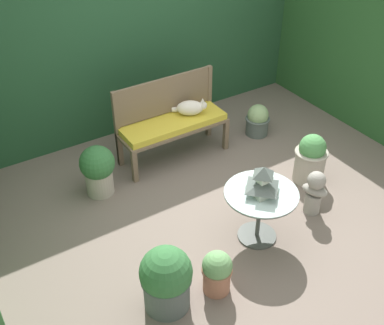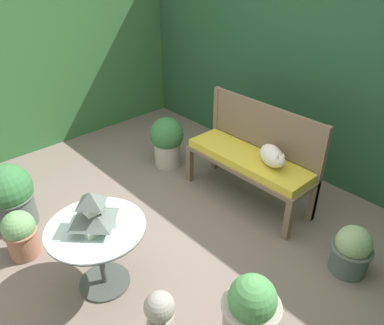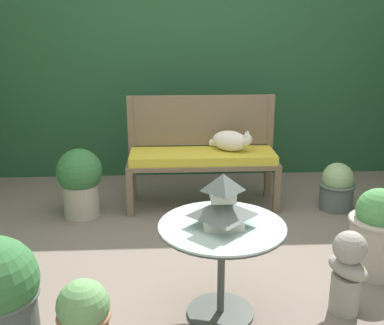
% 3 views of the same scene
% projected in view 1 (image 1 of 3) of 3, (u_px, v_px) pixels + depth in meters
% --- Properties ---
extents(ground, '(30.00, 30.00, 0.00)m').
position_uv_depth(ground, '(216.00, 198.00, 5.52)').
color(ground, '#75665B').
extents(foliage_hedge_back, '(6.40, 0.77, 2.21)m').
position_uv_depth(foliage_hedge_back, '(122.00, 42.00, 6.44)').
color(foliage_hedge_back, '#234C2D').
rests_on(foliage_hedge_back, ground).
extents(garden_bench, '(1.38, 0.46, 0.53)m').
position_uv_depth(garden_bench, '(174.00, 126.00, 5.94)').
color(garden_bench, brown).
rests_on(garden_bench, ground).
extents(bench_backrest, '(1.38, 0.06, 1.01)m').
position_uv_depth(bench_backrest, '(165.00, 100.00, 5.93)').
color(bench_backrest, brown).
rests_on(bench_backrest, ground).
extents(cat, '(0.39, 0.37, 0.21)m').
position_uv_depth(cat, '(190.00, 108.00, 5.97)').
color(cat, silver).
rests_on(cat, garden_bench).
extents(patio_table, '(0.74, 0.74, 0.59)m').
position_uv_depth(patio_table, '(260.00, 202.00, 4.75)').
color(patio_table, '#424742').
rests_on(patio_table, ground).
extents(pagoda_birdhouse, '(0.30, 0.30, 0.31)m').
position_uv_depth(pagoda_birdhouse, '(263.00, 182.00, 4.60)').
color(pagoda_birdhouse, '#B2BCA8').
rests_on(pagoda_birdhouse, patio_table).
extents(garden_bust, '(0.26, 0.32, 0.53)m').
position_uv_depth(garden_bust, '(315.00, 191.00, 5.18)').
color(garden_bust, gray).
rests_on(garden_bust, ground).
extents(potted_plant_path_edge, '(0.46, 0.46, 0.65)m').
position_uv_depth(potted_plant_path_edge, '(166.00, 279.00, 4.14)').
color(potted_plant_path_edge, '#4C5651').
rests_on(potted_plant_path_edge, ground).
extents(potted_plant_bench_left, '(0.39, 0.39, 0.62)m').
position_uv_depth(potted_plant_bench_left, '(311.00, 159.00, 5.63)').
color(potted_plant_bench_left, '#ADA393').
rests_on(potted_plant_bench_left, ground).
extents(potted_plant_bench_right, '(0.34, 0.34, 0.44)m').
position_uv_depth(potted_plant_bench_right, '(258.00, 120.00, 6.52)').
color(potted_plant_bench_right, '#4C5651').
rests_on(potted_plant_bench_right, ground).
extents(potted_plant_patio_mid, '(0.40, 0.40, 0.62)m').
position_uv_depth(potted_plant_patio_mid, '(98.00, 169.00, 5.42)').
color(potted_plant_patio_mid, '#ADA393').
rests_on(potted_plant_patio_mid, ground).
extents(potted_plant_table_near, '(0.28, 0.28, 0.45)m').
position_uv_depth(potted_plant_table_near, '(217.00, 272.00, 4.33)').
color(potted_plant_table_near, '#9E664C').
rests_on(potted_plant_table_near, ground).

